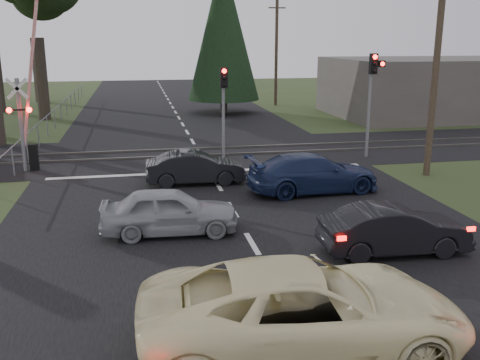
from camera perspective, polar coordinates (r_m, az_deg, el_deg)
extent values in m
plane|color=#303E1C|center=(14.42, 1.31, -6.82)|extent=(120.00, 120.00, 0.00)
cube|color=black|center=(23.86, -3.80, 1.93)|extent=(14.00, 100.00, 0.01)
cube|color=black|center=(25.80, -4.37, 2.91)|extent=(120.00, 8.00, 0.01)
cube|color=silver|center=(22.13, -3.21, 0.93)|extent=(13.00, 0.35, 0.00)
cube|color=#59544C|center=(25.02, -4.16, 2.63)|extent=(120.00, 0.12, 0.10)
cube|color=#59544C|center=(26.57, -4.58, 3.35)|extent=(120.00, 0.12, 0.10)
cylinder|color=slate|center=(23.60, -22.28, 5.40)|extent=(0.18, 0.18, 3.80)
cube|color=white|center=(23.33, -22.69, 8.99)|extent=(0.88, 0.03, 0.88)
cube|color=white|center=(23.33, -22.69, 8.99)|extent=(0.88, 0.03, 0.88)
cube|color=black|center=(23.43, -22.47, 6.93)|extent=(0.90, 0.06, 0.06)
sphere|color=#FF0C07|center=(23.44, -23.42, 6.84)|extent=(0.22, 0.22, 0.22)
sphere|color=#FF0C07|center=(23.29, -21.58, 6.98)|extent=(0.22, 0.22, 0.22)
cube|color=black|center=(23.76, -21.14, 2.25)|extent=(0.35, 0.25, 1.10)
cube|color=red|center=(23.28, -21.44, 10.58)|extent=(1.16, 0.10, 5.93)
cylinder|color=slate|center=(25.18, 13.54, 6.62)|extent=(0.14, 0.14, 3.80)
cube|color=black|center=(24.81, 14.05, 11.93)|extent=(0.32, 0.24, 0.90)
sphere|color=#FF0C07|center=(24.68, 14.22, 12.61)|extent=(0.20, 0.20, 0.20)
sphere|color=black|center=(24.69, 14.17, 11.91)|extent=(0.18, 0.18, 0.18)
sphere|color=black|center=(24.70, 14.13, 11.22)|extent=(0.18, 0.18, 0.18)
cube|color=black|center=(24.97, 14.86, 11.90)|extent=(0.28, 0.22, 0.28)
sphere|color=#FF0C07|center=(24.86, 14.98, 11.88)|extent=(0.18, 0.18, 0.18)
cylinder|color=slate|center=(24.48, -1.77, 6.09)|extent=(0.14, 0.14, 3.20)
cube|color=black|center=(24.08, -1.74, 10.85)|extent=(0.32, 0.24, 0.90)
sphere|color=#FF0C07|center=(23.93, -1.70, 11.55)|extent=(0.20, 0.20, 0.20)
sphere|color=black|center=(23.95, -1.69, 10.83)|extent=(0.18, 0.18, 0.18)
sphere|color=black|center=(23.97, -1.68, 10.11)|extent=(0.18, 0.18, 0.18)
cylinder|color=#4C3D2D|center=(22.24, 20.23, 11.83)|extent=(0.26, 0.26, 9.00)
cylinder|color=#4C3D2D|center=(44.57, 3.90, 13.74)|extent=(0.26, 0.26, 9.00)
cube|color=#4C3D2D|center=(44.63, 3.97, 17.85)|extent=(1.40, 0.10, 0.10)
cylinder|color=#4C3D2D|center=(69.04, -1.56, 14.14)|extent=(0.26, 0.26, 9.00)
cube|color=#4C3D2D|center=(69.10, -1.59, 17.38)|extent=(1.80, 0.12, 0.12)
cube|color=#4C3D2D|center=(69.07, -1.58, 16.80)|extent=(1.40, 0.10, 0.10)
cylinder|color=#473D33|center=(38.66, -20.41, 10.04)|extent=(0.80, 0.80, 5.40)
cylinder|color=#473D33|center=(49.82, -20.76, 10.88)|extent=(0.80, 0.80, 5.40)
cylinder|color=#473D33|center=(39.84, -1.75, 8.60)|extent=(0.50, 0.50, 2.00)
cone|color=black|center=(39.61, -1.81, 15.81)|extent=(5.20, 5.20, 10.00)
cube|color=#59514C|center=(40.96, 19.96, 9.31)|extent=(14.00, 10.00, 4.00)
imported|color=#FFF3B6|center=(9.56, 6.83, -13.54)|extent=(5.86, 2.97, 1.59)
imported|color=black|center=(14.17, 16.12, -5.14)|extent=(3.82, 1.44, 1.24)
imported|color=gray|center=(15.09, -7.52, -3.32)|extent=(3.89, 1.73, 1.30)
imported|color=#172346|center=(19.20, 7.82, 0.72)|extent=(4.84, 2.25, 1.37)
imported|color=black|center=(20.20, -4.79, 1.30)|extent=(3.71, 1.33, 1.22)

